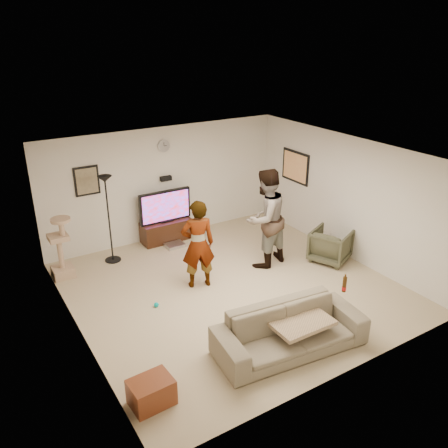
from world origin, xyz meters
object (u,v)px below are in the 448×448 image
tv_stand (166,231)px  armchair (330,246)px  floor_lamp (109,220)px  cat_tree (60,248)px  side_table (151,392)px  person_left (198,244)px  tv (165,206)px  person_right (265,218)px  sofa (290,330)px  beer_bottle (344,284)px

tv_stand → armchair: armchair is taller
floor_lamp → cat_tree: bearing=-172.3°
tv_stand → side_table: bearing=-117.4°
floor_lamp → tv_stand: bearing=12.9°
tv_stand → floor_lamp: bearing=-167.1°
side_table → cat_tree: bearing=91.9°
person_left → armchair: (2.76, -0.55, -0.50)m
floor_lamp → tv: bearing=12.9°
person_right → armchair: person_right is taller
floor_lamp → person_right: size_ratio=0.91×
sofa → side_table: sofa is taller
tv_stand → person_left: size_ratio=0.67×
floor_lamp → beer_bottle: floor_lamp is taller
tv_stand → side_table: tv_stand is taller
person_right → sofa: person_right is taller
armchair → person_left: bearing=54.7°
tv → sofa: 4.47m
beer_bottle → person_right: bearing=84.4°
person_right → sofa: size_ratio=0.88×
sofa → floor_lamp: bearing=113.7°
person_left → sofa: (0.25, -2.34, -0.51)m
floor_lamp → sofa: floor_lamp is taller
tv → person_right: 2.38m
person_left → sofa: bearing=112.0°
sofa → beer_bottle: (1.04, 0.00, 0.45)m
tv → person_left: person_left is taller
tv → person_right: size_ratio=0.60×
person_right → side_table: person_right is taller
floor_lamp → armchair: (3.79, -2.34, -0.57)m
sofa → armchair: bearing=42.0°
cat_tree → floor_lamp: bearing=7.7°
tv → sofa: bearing=-91.1°
person_right → armchair: 1.52m
person_left → tv_stand: bearing=-83.1°
person_left → beer_bottle: bearing=134.7°
sofa → beer_bottle: bearing=6.5°
cat_tree → sofa: cat_tree is taller
tv_stand → beer_bottle: bearing=-77.9°
tv → person_left: size_ratio=0.71×
side_table → tv: bearing=62.6°
cat_tree → person_right: bearing=-24.1°
tv → side_table: bearing=-117.4°
cat_tree → person_left: size_ratio=0.73×
sofa → beer_bottle: beer_bottle is taller
armchair → cat_tree: bearing=41.4°
person_left → armchair: bearing=-175.4°
tv_stand → beer_bottle: beer_bottle is taller
person_left → sofa: 2.40m
beer_bottle → floor_lamp: bearing=119.3°
person_right → side_table: size_ratio=3.70×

